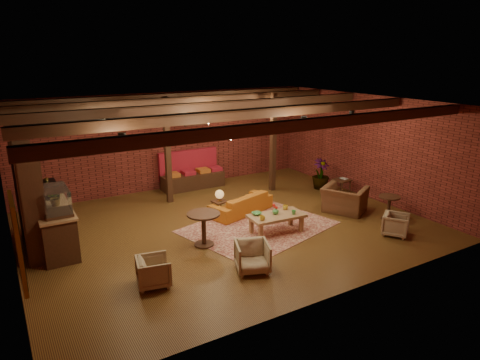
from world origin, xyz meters
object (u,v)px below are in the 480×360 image
side_table_book (342,181)px  plant_tall (322,144)px  round_table_left (204,224)px  armchair_b (252,255)px  armchair_far (396,224)px  sofa (241,204)px  round_table_right (389,204)px  armchair_a (153,270)px  coffee_table (276,217)px  armchair_right (345,195)px  side_table_lamp (220,196)px

side_table_book → plant_tall: bearing=97.9°
round_table_left → armchair_b: (0.34, -1.63, -0.20)m
round_table_left → armchair_far: bearing=-23.2°
sofa → round_table_right: round_table_right is taller
armchair_a → armchair_far: armchair_a is taller
armchair_b → plant_tall: size_ratio=0.23×
coffee_table → side_table_book: bearing=21.5°
armchair_right → side_table_book: bearing=-68.6°
side_table_lamp → armchair_far: side_table_lamp is taller
armchair_a → armchair_far: size_ratio=1.06×
armchair_b → armchair_right: size_ratio=0.60×
sofa → side_table_lamp: side_table_lamp is taller
round_table_right → armchair_far: (-0.69, -0.84, -0.14)m
coffee_table → round_table_right: size_ratio=2.20×
side_table_lamp → armchair_b: 3.23m
round_table_right → round_table_left: bearing=168.3°
side_table_lamp → armchair_right: 3.58m
sofa → side_table_book: size_ratio=3.55×
side_table_book → round_table_right: 2.24m
round_table_right → plant_tall: 3.28m
round_table_left → side_table_book: 5.57m
armchair_b → side_table_book: size_ratio=1.26×
armchair_right → side_table_book: size_ratio=2.09×
side_table_lamp → armchair_far: 4.66m
round_table_right → plant_tall: plant_tall is taller
coffee_table → armchair_b: (-1.57, -1.39, -0.08)m
side_table_book → sofa: bearing=176.2°
round_table_left → armchair_far: size_ratio=1.33×
round_table_left → plant_tall: plant_tall is taller
armchair_b → sofa: bearing=84.1°
round_table_right → plant_tall: (0.22, 3.09, 1.08)m
side_table_book → round_table_right: size_ratio=0.83×
sofa → armchair_far: 4.17m
coffee_table → round_table_right: bearing=-14.2°
armchair_a → armchair_right: size_ratio=0.56×
coffee_table → armchair_far: size_ratio=2.40×
sofa → armchair_a: armchair_a is taller
coffee_table → armchair_far: bearing=-33.3°
coffee_table → side_table_book: (3.55, 1.40, 0.06)m
armchair_far → sofa: bearing=94.2°
armchair_right → plant_tall: 2.45m
armchair_right → side_table_lamp: bearing=37.1°
armchair_far → round_table_left: bearing=123.0°
round_table_left → armchair_far: round_table_left is taller
armchair_b → armchair_right: bearing=42.0°
round_table_right → side_table_lamp: bearing=147.0°
coffee_table → side_table_lamp: side_table_lamp is taller
coffee_table → armchair_far: coffee_table is taller
round_table_left → side_table_lamp: bearing=50.9°
armchair_a → round_table_right: size_ratio=0.97×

